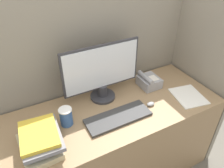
# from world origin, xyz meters

# --- Properties ---
(cubicle_panel_rear) EXTENTS (1.98, 0.04, 1.55)m
(cubicle_panel_rear) POSITION_xyz_m (0.00, 0.67, 0.77)
(cubicle_panel_rear) COLOR gray
(cubicle_panel_rear) RESTS_ON ground_plane
(cubicle_panel_right) EXTENTS (0.04, 0.69, 1.55)m
(cubicle_panel_right) POSITION_xyz_m (0.83, 0.35, 0.77)
(cubicle_panel_right) COLOR gray
(cubicle_panel_right) RESTS_ON ground_plane
(desk) EXTENTS (1.58, 0.63, 0.73)m
(desk) POSITION_xyz_m (0.00, 0.32, 0.36)
(desk) COLOR #937551
(desk) RESTS_ON ground_plane
(monitor) EXTENTS (0.58, 0.19, 0.44)m
(monitor) POSITION_xyz_m (-0.02, 0.48, 0.95)
(monitor) COLOR #333338
(monitor) RESTS_ON desk
(keyboard) EXTENTS (0.45, 0.17, 0.02)m
(keyboard) POSITION_xyz_m (-0.03, 0.22, 0.74)
(keyboard) COLOR #333333
(keyboard) RESTS_ON desk
(mouse) EXTENTS (0.06, 0.04, 0.03)m
(mouse) POSITION_xyz_m (0.25, 0.23, 0.74)
(mouse) COLOR gray
(mouse) RESTS_ON desk
(coffee_cup) EXTENTS (0.09, 0.09, 0.13)m
(coffee_cup) POSITION_xyz_m (-0.35, 0.34, 0.79)
(coffee_cup) COLOR #335999
(coffee_cup) RESTS_ON desk
(book_stack) EXTENTS (0.25, 0.31, 0.13)m
(book_stack) POSITION_xyz_m (-0.55, 0.21, 0.79)
(book_stack) COLOR #C6B78C
(book_stack) RESTS_ON desk
(desk_telephone) EXTENTS (0.15, 0.18, 0.11)m
(desk_telephone) POSITION_xyz_m (0.38, 0.44, 0.77)
(desk_telephone) COLOR #99999E
(desk_telephone) RESTS_ON desk
(paper_pile) EXTENTS (0.26, 0.29, 0.01)m
(paper_pile) POSITION_xyz_m (0.57, 0.18, 0.73)
(paper_pile) COLOR white
(paper_pile) RESTS_ON desk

